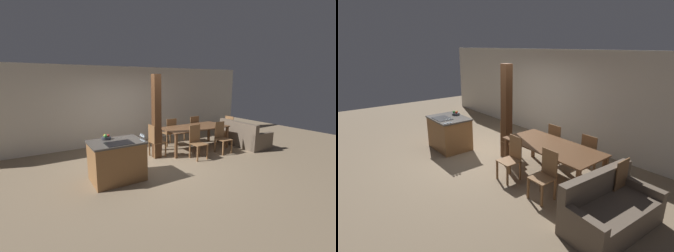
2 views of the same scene
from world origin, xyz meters
TOP-DOWN VIEW (x-y plane):
  - ground_plane at (0.00, 0.00)m, footprint 16.00×16.00m
  - wall_back at (0.00, 2.52)m, footprint 11.20×0.08m
  - kitchen_island at (-1.14, -0.43)m, footprint 1.16×0.87m
  - fruit_bowl at (-1.27, -0.14)m, footprint 0.22×0.22m
  - wine_glass_near at (-0.63, -0.80)m, footprint 0.06×0.06m
  - wine_glass_middle at (-0.63, -0.72)m, footprint 0.06×0.06m
  - wine_glass_far at (-0.63, -0.64)m, footprint 0.06×0.06m
  - dining_table at (1.81, 0.51)m, footprint 2.18×1.03m
  - dining_chair_near_left at (1.32, -0.23)m, footprint 0.40×0.40m
  - dining_chair_near_right at (2.30, -0.23)m, footprint 0.40×0.40m
  - dining_chair_far_left at (1.32, 1.24)m, footprint 0.40×0.40m
  - dining_chair_far_right at (2.30, 1.24)m, footprint 0.40×0.40m
  - dining_chair_head_end at (0.34, 0.51)m, footprint 0.40×0.40m
  - dining_chair_foot_end at (3.28, 0.51)m, footprint 0.40×0.40m
  - couch at (3.54, -0.04)m, footprint 0.95×1.72m
  - timber_post at (0.35, 0.42)m, footprint 0.21×0.21m

SIDE VIEW (x-z plane):
  - ground_plane at x=0.00m, z-range 0.00..0.00m
  - couch at x=3.54m, z-range -0.14..0.72m
  - kitchen_island at x=-1.14m, z-range 0.00..0.91m
  - dining_chair_near_left at x=1.32m, z-range 0.02..0.97m
  - dining_chair_near_right at x=2.30m, z-range 0.02..0.97m
  - dining_chair_far_left at x=1.32m, z-range 0.02..0.97m
  - dining_chair_far_right at x=2.30m, z-range 0.02..0.97m
  - dining_chair_head_end at x=0.34m, z-range 0.02..0.97m
  - dining_chair_foot_end at x=3.28m, z-range 0.02..0.97m
  - dining_table at x=1.81m, z-range 0.29..1.04m
  - fruit_bowl at x=-1.27m, z-range 0.89..1.01m
  - wine_glass_near at x=-0.63m, z-range 0.95..1.12m
  - wine_glass_middle at x=-0.63m, z-range 0.95..1.12m
  - wine_glass_far at x=-0.63m, z-range 0.95..1.12m
  - timber_post at x=0.35m, z-range 0.00..2.39m
  - wall_back at x=0.00m, z-range 0.00..2.70m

